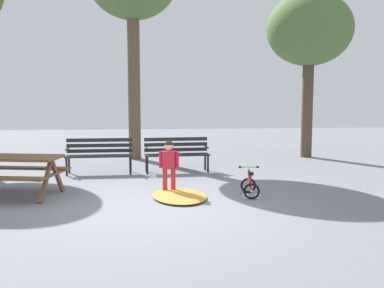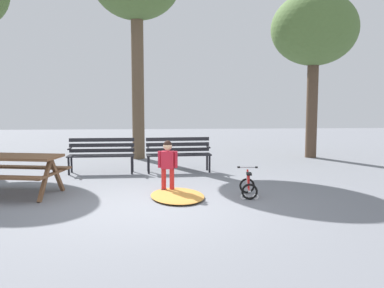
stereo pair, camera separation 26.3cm
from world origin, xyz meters
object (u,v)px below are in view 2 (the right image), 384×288
(picnic_table, at_px, (12,164))
(park_bench_far_left, at_px, (101,152))
(kids_bicycle, at_px, (248,186))
(child_standing, at_px, (168,162))
(park_bench_left, at_px, (178,151))

(picnic_table, height_order, park_bench_far_left, park_bench_far_left)
(park_bench_far_left, distance_m, kids_bicycle, 4.17)
(picnic_table, xyz_separation_m, park_bench_far_left, (1.35, 2.35, -0.08))
(kids_bicycle, bearing_deg, child_standing, 163.16)
(park_bench_left, bearing_deg, kids_bicycle, -66.56)
(picnic_table, xyz_separation_m, park_bench_left, (3.24, 2.41, -0.08))
(park_bench_far_left, xyz_separation_m, kids_bicycle, (3.12, -2.76, -0.31))
(park_bench_far_left, height_order, kids_bicycle, park_bench_far_left)
(picnic_table, height_order, park_bench_left, park_bench_left)
(park_bench_far_left, distance_m, park_bench_left, 1.90)
(child_standing, distance_m, kids_bicycle, 1.62)
(park_bench_left, xyz_separation_m, child_standing, (-0.29, -2.36, 0.09))
(picnic_table, height_order, child_standing, child_standing)
(child_standing, bearing_deg, park_bench_left, 83.07)
(park_bench_left, bearing_deg, picnic_table, -143.42)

